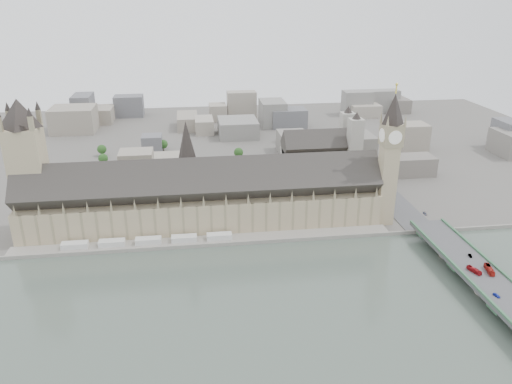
{
  "coord_description": "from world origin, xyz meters",
  "views": [
    {
      "loc": [
        -6.97,
        -326.82,
        166.63
      ],
      "look_at": [
        41.04,
        26.24,
        23.27
      ],
      "focal_mm": 35.0,
      "sensor_mm": 36.0,
      "label": 1
    }
  ],
  "objects": [
    {
      "name": "ground",
      "position": [
        0.0,
        0.0,
        0.0
      ],
      "size": [
        900.0,
        900.0,
        0.0
      ],
      "primitive_type": "plane",
      "color": "#595651",
      "rests_on": "ground"
    },
    {
      "name": "embankment_wall",
      "position": [
        0.0,
        -15.0,
        1.5
      ],
      "size": [
        600.0,
        1.5,
        3.0
      ],
      "primitive_type": "cube",
      "color": "gray",
      "rests_on": "ground"
    },
    {
      "name": "river_terrace",
      "position": [
        0.0,
        -7.5,
        1.0
      ],
      "size": [
        270.0,
        15.0,
        2.0
      ],
      "primitive_type": "cube",
      "color": "gray",
      "rests_on": "ground"
    },
    {
      "name": "terrace_tents",
      "position": [
        -40.0,
        -7.0,
        4.0
      ],
      "size": [
        118.0,
        7.0,
        4.0
      ],
      "color": "silver",
      "rests_on": "river_terrace"
    },
    {
      "name": "palace_of_westminster",
      "position": [
        0.0,
        19.7,
        22.71
      ],
      "size": [
        265.0,
        40.73,
        55.44
      ],
      "color": "tan",
      "rests_on": "ground"
    },
    {
      "name": "elizabeth_tower",
      "position": [
        138.0,
        8.0,
        58.09
      ],
      "size": [
        17.0,
        17.0,
        107.5
      ],
      "color": "tan",
      "rests_on": "ground"
    },
    {
      "name": "victoria_tower",
      "position": [
        -122.0,
        26.0,
        55.2
      ],
      "size": [
        30.0,
        30.0,
        100.0
      ],
      "color": "tan",
      "rests_on": "ground"
    },
    {
      "name": "central_tower",
      "position": [
        -10.0,
        26.0,
        57.92
      ],
      "size": [
        13.0,
        13.0,
        48.0
      ],
      "color": "gray",
      "rests_on": "ground"
    },
    {
      "name": "westminster_bridge",
      "position": [
        162.0,
        -87.5,
        5.12
      ],
      "size": [
        25.0,
        325.0,
        10.25
      ],
      "primitive_type": "cube",
      "color": "#474749",
      "rests_on": "ground"
    },
    {
      "name": "westminster_abbey",
      "position": [
        110.92,
        95.0,
        25.08
      ],
      "size": [
        68.0,
        36.0,
        64.0
      ],
      "color": "#A6A095",
      "rests_on": "ground"
    },
    {
      "name": "city_skyline_inland",
      "position": [
        0.0,
        245.0,
        19.0
      ],
      "size": [
        720.0,
        360.0,
        38.0
      ],
      "primitive_type": null,
      "color": "gray",
      "rests_on": "ground"
    },
    {
      "name": "park_trees",
      "position": [
        -10.0,
        60.0,
        7.5
      ],
      "size": [
        110.0,
        30.0,
        15.0
      ],
      "primitive_type": null,
      "color": "#254A1A",
      "rests_on": "ground"
    },
    {
      "name": "red_bus_north",
      "position": [
        157.67,
        -87.25,
        11.63
      ],
      "size": [
        5.28,
        10.17,
        2.77
      ],
      "primitive_type": "imported",
      "rotation": [
        0.0,
        0.0,
        0.31
      ],
      "color": "#A81319",
      "rests_on": "westminster_bridge"
    },
    {
      "name": "red_bus_south",
      "position": [
        166.85,
        -88.17,
        11.95
      ],
      "size": [
        5.59,
        12.51,
        3.39
      ],
      "primitive_type": "imported",
      "rotation": [
        0.0,
        0.0,
        -0.23
      ],
      "color": "#AD1D15",
      "rests_on": "westminster_bridge"
    },
    {
      "name": "car_blue",
      "position": [
        156.32,
        -112.94,
        11.0
      ],
      "size": [
        2.88,
        4.74,
        1.51
      ],
      "primitive_type": "imported",
      "rotation": [
        0.0,
        0.0,
        0.27
      ],
      "color": "#1A2BAC",
      "rests_on": "westminster_bridge"
    },
    {
      "name": "car_silver",
      "position": [
        165.54,
        -69.07,
        10.94
      ],
      "size": [
        2.27,
        4.39,
        1.38
      ],
      "primitive_type": "imported",
      "rotation": [
        0.0,
        0.0,
        -0.2
      ],
      "color": "gray",
      "rests_on": "westminster_bridge"
    },
    {
      "name": "car_approach",
      "position": [
        165.87,
        -4.05,
        10.98
      ],
      "size": [
        2.44,
        5.19,
        1.46
      ],
      "primitive_type": "imported",
      "rotation": [
        0.0,
        0.0,
        -0.08
      ],
      "color": "gray",
      "rests_on": "westminster_bridge"
    }
  ]
}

